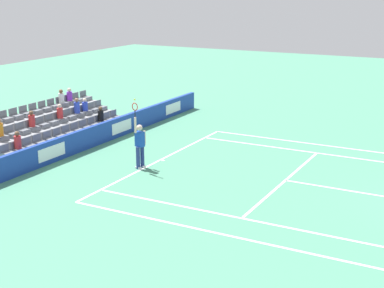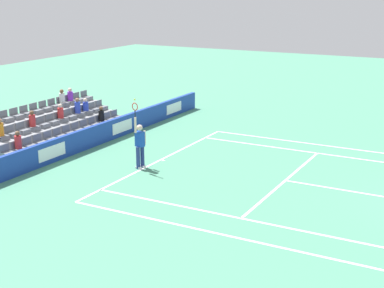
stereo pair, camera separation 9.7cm
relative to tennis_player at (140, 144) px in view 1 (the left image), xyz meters
name	(u,v)px [view 1 (the left image)]	position (x,y,z in m)	size (l,w,h in m)	color
line_baseline	(160,160)	(-1.30, 0.15, -0.99)	(10.97, 0.10, 0.01)	white
line_service	(285,180)	(-1.30, 5.64, -0.99)	(8.23, 0.10, 0.01)	white
line_centre_service	(373,195)	(-1.30, 8.84, -0.99)	(0.10, 6.40, 0.01)	white
line_singles_sideline_left	(255,221)	(2.81, 6.09, -0.99)	(0.10, 11.89, 0.01)	white
line_singles_sideline_right	(327,154)	(-5.42, 6.09, -0.99)	(0.10, 11.89, 0.01)	white
line_doubles_sideline_left	(237,238)	(4.18, 6.09, -0.99)	(0.10, 11.89, 0.01)	white
line_doubles_sideline_right	(335,147)	(-6.79, 6.09, -0.99)	(0.10, 11.89, 0.01)	white
line_centre_mark	(162,160)	(-1.30, 0.25, -0.99)	(0.10, 0.20, 0.01)	white
sponsor_barrier	(88,138)	(-1.30, -3.63, -0.52)	(19.88, 0.22, 0.95)	#193899
tennis_player	(140,144)	(0.00, 0.00, 0.00)	(0.51, 0.40, 2.85)	navy
stadium_stand	(48,130)	(-1.30, -5.95, -0.44)	(8.06, 2.85, 2.18)	gray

